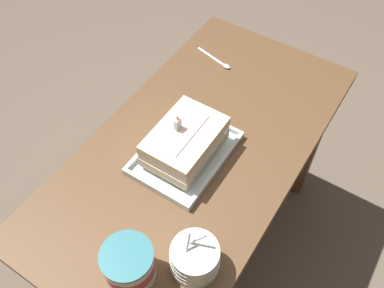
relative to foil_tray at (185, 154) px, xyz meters
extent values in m
plane|color=#6B5B4C|center=(0.05, -0.01, -0.75)|extent=(8.00, 8.00, 0.00)
cube|color=brown|center=(0.05, -0.01, -0.03)|extent=(1.16, 0.60, 0.04)
cube|color=brown|center=(0.58, -0.26, -0.40)|extent=(0.06, 0.06, 0.70)
cube|color=brown|center=(-0.47, 0.23, -0.40)|extent=(0.06, 0.06, 0.70)
cube|color=brown|center=(0.58, 0.23, -0.40)|extent=(0.06, 0.06, 0.70)
cube|color=silver|center=(0.00, 0.00, 0.00)|extent=(0.31, 0.23, 0.01)
cube|color=silver|center=(0.00, -0.11, 0.01)|extent=(0.31, 0.01, 0.02)
cube|color=silver|center=(0.00, 0.11, 0.01)|extent=(0.31, 0.01, 0.02)
cube|color=silver|center=(-0.15, 0.00, 0.01)|extent=(0.01, 0.21, 0.02)
cube|color=silver|center=(0.15, 0.00, 0.01)|extent=(0.01, 0.21, 0.02)
cube|color=beige|center=(0.00, 0.00, 0.03)|extent=(0.24, 0.16, 0.03)
cube|color=white|center=(0.00, 0.00, 0.06)|extent=(0.23, 0.16, 0.02)
cube|color=beige|center=(0.00, 0.00, 0.09)|extent=(0.24, 0.16, 0.03)
cube|color=beige|center=(0.00, -0.01, 0.10)|extent=(0.18, 0.03, 0.00)
cube|color=white|center=(0.00, 0.02, 0.12)|extent=(0.02, 0.01, 0.04)
ellipsoid|color=yellow|center=(0.00, 0.02, 0.15)|extent=(0.01, 0.01, 0.01)
cylinder|color=silver|center=(-0.27, -0.21, 0.01)|extent=(0.13, 0.13, 0.03)
cylinder|color=silver|center=(-0.27, -0.21, 0.03)|extent=(0.12, 0.12, 0.03)
cylinder|color=silver|center=(-0.27, -0.21, 0.05)|extent=(0.12, 0.12, 0.03)
cylinder|color=silver|center=(-0.27, -0.21, 0.07)|extent=(0.12, 0.12, 0.03)
cylinder|color=silver|center=(-0.28, -0.19, 0.09)|extent=(0.04, 0.02, 0.07)
cylinder|color=silver|center=(-0.26, -0.20, 0.10)|extent=(0.03, 0.05, 0.06)
cylinder|color=silver|center=(-0.38, -0.09, 0.05)|extent=(0.12, 0.12, 0.11)
cylinder|color=#B23D47|center=(-0.38, -0.09, 0.05)|extent=(0.12, 0.12, 0.04)
cylinder|color=teal|center=(-0.38, -0.09, 0.11)|extent=(0.13, 0.13, 0.01)
ellipsoid|color=silver|center=(0.40, 0.09, 0.00)|extent=(0.03, 0.03, 0.01)
cube|color=silver|center=(0.42, 0.17, -0.01)|extent=(0.04, 0.13, 0.00)
camera|label=1|loc=(-0.61, -0.42, 1.01)|focal=39.19mm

